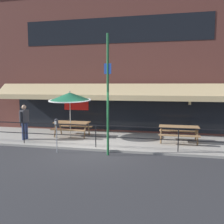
{
  "coord_description": "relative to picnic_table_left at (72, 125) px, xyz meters",
  "views": [
    {
      "loc": [
        2.98,
        -9.86,
        2.8
      ],
      "look_at": [
        0.43,
        1.6,
        1.5
      ],
      "focal_mm": 40.0,
      "sensor_mm": 36.0,
      "label": 1
    }
  ],
  "objects": [
    {
      "name": "picnic_table_left",
      "position": [
        0.0,
        0.0,
        0.0
      ],
      "size": [
        1.8,
        1.42,
        0.76
      ],
      "color": "#997047",
      "rests_on": "patio_deck"
    },
    {
      "name": "ground_plane",
      "position": [
        1.83,
        -2.19,
        -0.71
      ],
      "size": [
        120.0,
        120.0,
        0.0
      ],
      "primitive_type": "plane",
      "color": "#2D2D30"
    },
    {
      "name": "restaurant_building",
      "position": [
        1.83,
        2.04,
        3.38
      ],
      "size": [
        15.0,
        1.6,
        8.23
      ],
      "color": "brown",
      "rests_on": "ground"
    },
    {
      "name": "pedestrian_walking",
      "position": [
        -2.0,
        -1.2,
        0.35
      ],
      "size": [
        0.32,
        0.61,
        1.71
      ],
      "color": "navy",
      "rests_on": "patio_deck"
    },
    {
      "name": "parking_meter_near",
      "position": [
        0.41,
        -2.75,
        0.44
      ],
      "size": [
        0.15,
        0.16,
        1.42
      ],
      "color": "gray",
      "rests_on": "ground"
    },
    {
      "name": "patio_umbrella_left",
      "position": [
        0.0,
        -0.24,
        1.47
      ],
      "size": [
        2.14,
        2.14,
        2.38
      ],
      "color": "#B7B2A8",
      "rests_on": "patio_deck"
    },
    {
      "name": "street_sign_pole",
      "position": [
        2.55,
        -2.64,
        1.71
      ],
      "size": [
        0.28,
        0.09,
        4.72
      ],
      "color": "#1E6033",
      "rests_on": "ground"
    },
    {
      "name": "patio_deck",
      "position": [
        1.83,
        -0.19,
        -0.66
      ],
      "size": [
        15.0,
        4.0,
        0.1
      ],
      "primitive_type": "cube",
      "color": "#9E998E",
      "rests_on": "ground"
    },
    {
      "name": "picnic_table_centre",
      "position": [
        5.36,
        -0.23,
        0.0
      ],
      "size": [
        1.8,
        1.42,
        0.76
      ],
      "color": "#997047",
      "rests_on": "patio_deck"
    },
    {
      "name": "patio_railing",
      "position": [
        1.83,
        -1.89,
        0.09
      ],
      "size": [
        13.84,
        0.04,
        0.97
      ],
      "color": "black",
      "rests_on": "patio_deck"
    }
  ]
}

